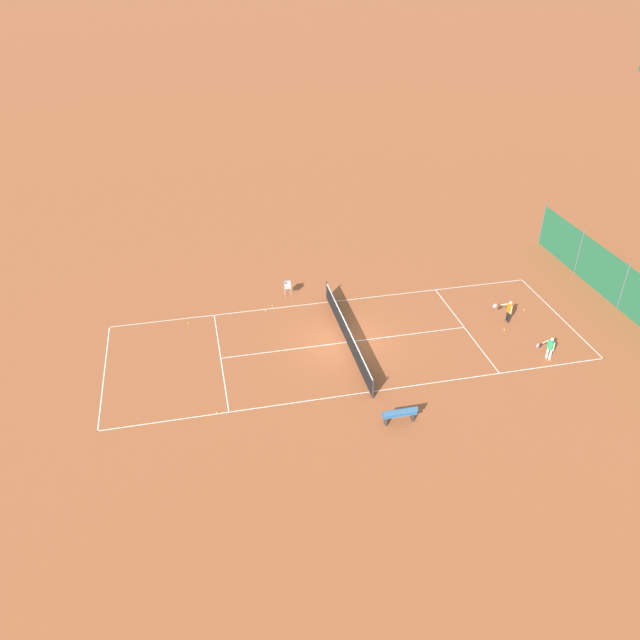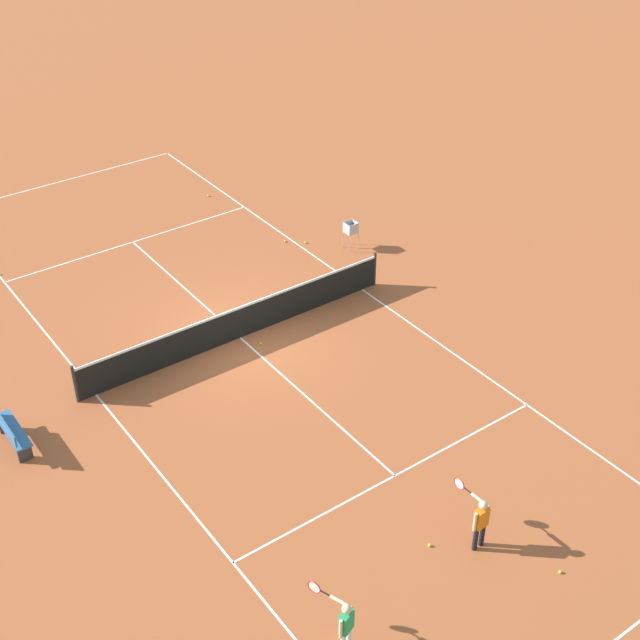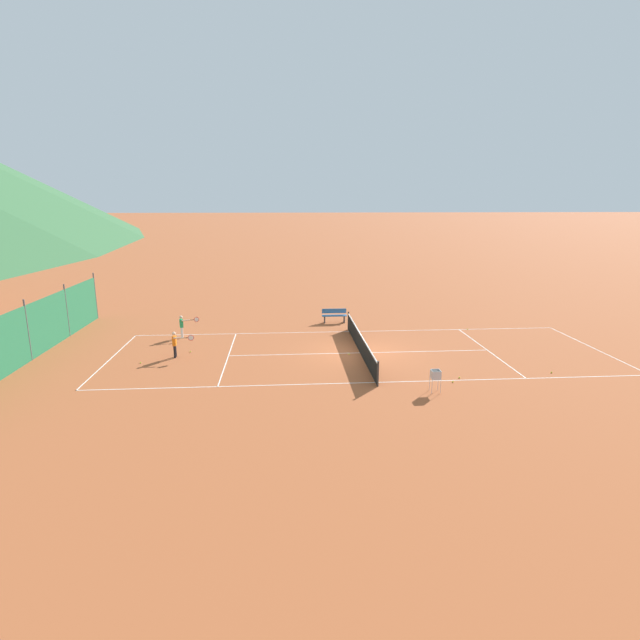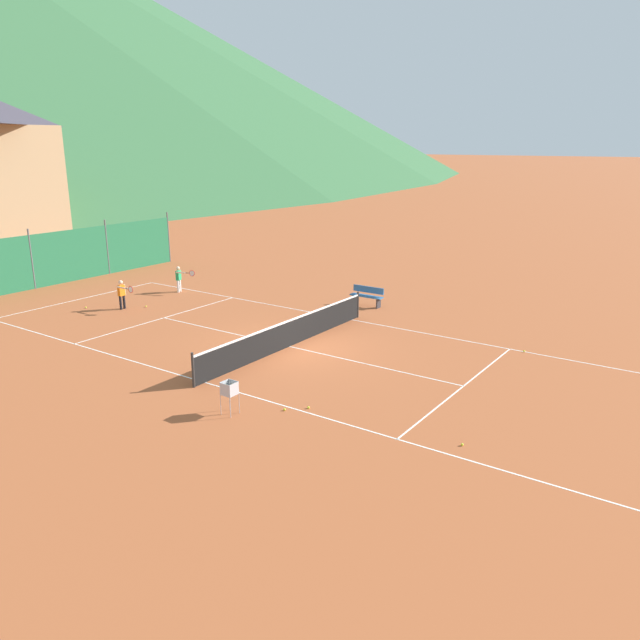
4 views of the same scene
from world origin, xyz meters
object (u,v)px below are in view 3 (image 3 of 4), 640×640
at_px(tennis_ball_alley_right, 552,372).
at_px(tennis_ball_by_net_right, 141,363).
at_px(tennis_ball_by_net_left, 453,382).
at_px(ball_hopper, 435,376).
at_px(tennis_ball_mid_court, 459,377).
at_px(tennis_ball_near_corner, 349,354).
at_px(player_far_baseline, 182,325).
at_px(player_far_service, 175,343).
at_px(tennis_net, 360,343).
at_px(tennis_ball_alley_left, 190,352).
at_px(courtside_bench, 334,315).
at_px(tennis_ball_far_corner, 467,329).

bearing_deg(tennis_ball_alley_right, tennis_ball_by_net_right, 81.62).
bearing_deg(tennis_ball_by_net_left, ball_hopper, 132.46).
xyz_separation_m(tennis_ball_mid_court, tennis_ball_alley_right, (0.34, -4.20, 0.00)).
bearing_deg(tennis_ball_near_corner, ball_hopper, -151.80).
height_order(player_far_baseline, tennis_ball_alley_right, player_far_baseline).
bearing_deg(player_far_service, tennis_ball_near_corner, -91.55).
bearing_deg(player_far_service, tennis_ball_by_net_left, -109.65).
height_order(tennis_net, tennis_ball_by_net_left, tennis_net).
distance_m(player_far_baseline, tennis_ball_mid_court, 14.80).
bearing_deg(tennis_ball_near_corner, tennis_ball_alley_left, 82.68).
xyz_separation_m(player_far_service, ball_hopper, (-5.26, -10.95, -0.07)).
bearing_deg(tennis_ball_alley_right, tennis_ball_alley_left, 75.24).
height_order(tennis_ball_by_net_right, tennis_ball_alley_left, same).
xyz_separation_m(player_far_baseline, tennis_ball_by_net_right, (-4.38, 1.10, -0.68)).
distance_m(tennis_ball_near_corner, courtside_bench, 6.63).
height_order(player_far_baseline, tennis_ball_far_corner, player_far_baseline).
height_order(tennis_net, player_far_service, player_far_service).
height_order(tennis_ball_far_corner, tennis_ball_alley_left, same).
relative_size(tennis_ball_alley_left, ball_hopper, 0.07).
bearing_deg(tennis_ball_mid_court, tennis_ball_by_net_left, 136.81).
distance_m(tennis_ball_alley_left, tennis_ball_by_net_left, 12.56).
height_order(tennis_ball_mid_court, ball_hopper, ball_hopper).
xyz_separation_m(tennis_ball_near_corner, tennis_ball_far_corner, (4.35, -7.49, 0.00)).
bearing_deg(ball_hopper, tennis_ball_far_corner, -27.03).
distance_m(tennis_ball_alley_right, ball_hopper, 6.00).
distance_m(tennis_ball_mid_court, ball_hopper, 2.17).
bearing_deg(tennis_ball_alley_left, tennis_net, -94.95).
distance_m(tennis_net, tennis_ball_mid_court, 5.31).
bearing_deg(tennis_ball_alley_right, tennis_ball_mid_court, 94.61).
height_order(tennis_ball_near_corner, tennis_ball_alley_left, same).
distance_m(tennis_net, player_far_baseline, 9.86).
relative_size(player_far_baseline, player_far_service, 0.98).
relative_size(tennis_ball_far_corner, tennis_ball_alley_left, 1.00).
relative_size(tennis_ball_by_net_right, ball_hopper, 0.07).
bearing_deg(player_far_service, player_far_baseline, 5.73).
height_order(tennis_ball_mid_court, tennis_ball_far_corner, same).
bearing_deg(player_far_baseline, courtside_bench, -71.77).
relative_size(tennis_ball_near_corner, courtside_bench, 0.04).
height_order(tennis_ball_far_corner, tennis_ball_by_net_right, same).
bearing_deg(courtside_bench, tennis_ball_alley_left, 126.14).
xyz_separation_m(tennis_ball_by_net_right, tennis_ball_by_net_left, (-3.48, -13.46, 0.00)).
bearing_deg(player_far_baseline, tennis_ball_alley_right, -112.51).
xyz_separation_m(tennis_net, player_far_service, (-0.05, 8.84, 0.23)).
bearing_deg(tennis_ball_by_net_right, tennis_ball_alley_right, -98.38).
distance_m(tennis_ball_near_corner, tennis_ball_by_net_right, 9.73).
relative_size(tennis_ball_near_corner, tennis_ball_by_net_left, 1.00).
distance_m(tennis_ball_near_corner, ball_hopper, 5.75).
relative_size(tennis_ball_mid_court, tennis_ball_alley_right, 1.00).
relative_size(tennis_ball_by_net_right, courtside_bench, 0.04).
bearing_deg(tennis_ball_alley_left, player_far_baseline, 17.31).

